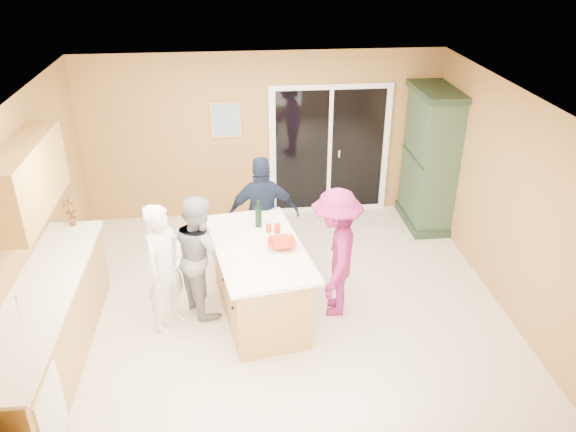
{
  "coord_description": "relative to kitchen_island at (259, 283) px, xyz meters",
  "views": [
    {
      "loc": [
        -0.45,
        -5.74,
        4.19
      ],
      "look_at": [
        0.15,
        0.1,
        1.15
      ],
      "focal_mm": 35.0,
      "sensor_mm": 36.0,
      "label": 1
    }
  ],
  "objects": [
    {
      "name": "floor",
      "position": [
        0.22,
        0.22,
        -0.44
      ],
      "size": [
        5.5,
        5.5,
        0.0
      ],
      "primitive_type": "plane",
      "color": "beige",
      "rests_on": "ground"
    },
    {
      "name": "ceiling",
      "position": [
        0.22,
        0.22,
        2.16
      ],
      "size": [
        5.5,
        5.0,
        0.1
      ],
      "primitive_type": "cube",
      "color": "white",
      "rests_on": "wall_back"
    },
    {
      "name": "wall_back",
      "position": [
        0.22,
        2.72,
        0.86
      ],
      "size": [
        5.5,
        0.1,
        2.6
      ],
      "primitive_type": "cube",
      "color": "tan",
      "rests_on": "ground"
    },
    {
      "name": "wall_front",
      "position": [
        0.22,
        -2.28,
        0.86
      ],
      "size": [
        5.5,
        0.1,
        2.6
      ],
      "primitive_type": "cube",
      "color": "tan",
      "rests_on": "ground"
    },
    {
      "name": "wall_left",
      "position": [
        -2.53,
        0.22,
        0.86
      ],
      "size": [
        0.1,
        5.0,
        2.6
      ],
      "primitive_type": "cube",
      "color": "tan",
      "rests_on": "ground"
    },
    {
      "name": "wall_right",
      "position": [
        2.97,
        0.22,
        0.86
      ],
      "size": [
        0.1,
        5.0,
        2.6
      ],
      "primitive_type": "cube",
      "color": "tan",
      "rests_on": "ground"
    },
    {
      "name": "left_cabinet_run",
      "position": [
        -2.23,
        -0.83,
        0.02
      ],
      "size": [
        0.65,
        3.05,
        1.24
      ],
      "color": "#B18744",
      "rests_on": "floor"
    },
    {
      "name": "upper_cabinets",
      "position": [
        -2.35,
        0.02,
        1.43
      ],
      "size": [
        0.35,
        1.6,
        0.75
      ],
      "primitive_type": "cube",
      "color": "#B18744",
      "rests_on": "wall_left"
    },
    {
      "name": "sliding_door",
      "position": [
        1.27,
        2.68,
        0.61
      ],
      "size": [
        1.9,
        0.07,
        2.1
      ],
      "color": "white",
      "rests_on": "floor"
    },
    {
      "name": "framed_picture",
      "position": [
        -0.33,
        2.69,
        1.16
      ],
      "size": [
        0.46,
        0.04,
        0.56
      ],
      "color": "tan",
      "rests_on": "wall_back"
    },
    {
      "name": "kitchen_island",
      "position": [
        0.0,
        0.0,
        0.0
      ],
      "size": [
        1.27,
        1.94,
        0.95
      ],
      "rotation": [
        0.0,
        0.0,
        0.17
      ],
      "color": "#B18744",
      "rests_on": "floor"
    },
    {
      "name": "green_hutch",
      "position": [
        2.71,
        2.12,
        0.6
      ],
      "size": [
        0.62,
        1.17,
        2.15
      ],
      "color": "#1F331F",
      "rests_on": "floor"
    },
    {
      "name": "woman_white",
      "position": [
        -1.06,
        -0.11,
        0.34
      ],
      "size": [
        0.62,
        0.68,
        1.57
      ],
      "primitive_type": "imported",
      "rotation": [
        0.0,
        0.0,
        1.02
      ],
      "color": "silver",
      "rests_on": "floor"
    },
    {
      "name": "woman_grey",
      "position": [
        -0.69,
        0.22,
        0.3
      ],
      "size": [
        0.83,
        0.91,
        1.5
      ],
      "primitive_type": "imported",
      "rotation": [
        0.0,
        0.0,
        2.04
      ],
      "color": "#A1A1A3",
      "rests_on": "floor"
    },
    {
      "name": "woman_navy",
      "position": [
        0.12,
        1.02,
        0.37
      ],
      "size": [
        0.95,
        0.4,
        1.62
      ],
      "primitive_type": "imported",
      "rotation": [
        0.0,
        0.0,
        3.15
      ],
      "color": "#171F32",
      "rests_on": "floor"
    },
    {
      "name": "woman_magenta",
      "position": [
        0.9,
        -0.01,
        0.36
      ],
      "size": [
        0.83,
        1.15,
        1.6
      ],
      "primitive_type": "imported",
      "rotation": [
        0.0,
        0.0,
        -1.82
      ],
      "color": "#972075",
      "rests_on": "floor"
    },
    {
      "name": "serving_bowl",
      "position": [
        0.26,
        -0.04,
        0.54
      ],
      "size": [
        0.33,
        0.33,
        0.08
      ],
      "primitive_type": "imported",
      "rotation": [
        0.0,
        0.0,
        -0.03
      ],
      "color": "#B62B14",
      "rests_on": "kitchen_island"
    },
    {
      "name": "tulip_vase",
      "position": [
        -2.23,
        0.74,
        0.68
      ],
      "size": [
        0.21,
        0.16,
        0.37
      ],
      "primitive_type": "imported",
      "rotation": [
        0.0,
        0.0,
        -0.16
      ],
      "color": "#A9101B",
      "rests_on": "left_cabinet_run"
    },
    {
      "name": "tumbler_near",
      "position": [
        0.24,
        0.29,
        0.56
      ],
      "size": [
        0.09,
        0.09,
        0.11
      ],
      "primitive_type": "cylinder",
      "rotation": [
        0.0,
        0.0,
        0.24
      ],
      "color": "#B62B14",
      "rests_on": "kitchen_island"
    },
    {
      "name": "tumbler_far",
      "position": [
        0.14,
        0.33,
        0.55
      ],
      "size": [
        0.08,
        0.08,
        0.09
      ],
      "primitive_type": "cylinder",
      "rotation": [
        0.0,
        0.0,
        0.2
      ],
      "color": "#B62B14",
      "rests_on": "kitchen_island"
    },
    {
      "name": "wine_bottle",
      "position": [
        0.03,
        0.47,
        0.64
      ],
      "size": [
        0.08,
        0.08,
        0.35
      ],
      "rotation": [
        0.0,
        0.0,
        -0.34
      ],
      "color": "black",
      "rests_on": "kitchen_island"
    },
    {
      "name": "white_plate",
      "position": [
        -0.19,
        -0.11,
        0.51
      ],
      "size": [
        0.25,
        0.25,
        0.01
      ],
      "primitive_type": "cylinder",
      "rotation": [
        0.0,
        0.0,
        0.17
      ],
      "color": "white",
      "rests_on": "kitchen_island"
    }
  ]
}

